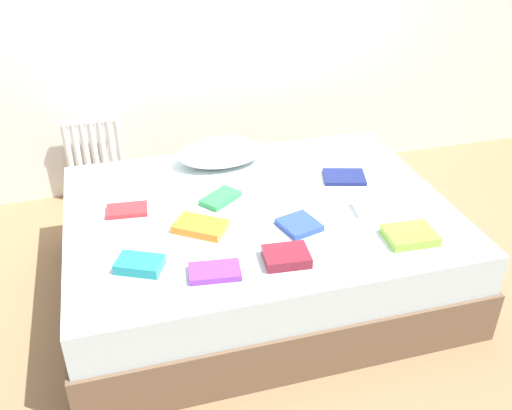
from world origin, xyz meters
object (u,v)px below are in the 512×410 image
at_px(pillow, 221,152).
at_px(textbook_purple, 215,272).
at_px(textbook_blue, 299,225).
at_px(radiator, 95,154).
at_px(textbook_teal, 140,264).
at_px(textbook_green, 220,198).
at_px(textbook_lime, 410,235).
at_px(textbook_red, 127,210).
at_px(bed, 258,246).
at_px(textbook_orange, 200,227).
at_px(textbook_white, 372,207).
at_px(textbook_navy, 344,177).
at_px(textbook_maroon, 286,257).

relative_size(pillow, textbook_purple, 2.27).
xyz_separation_m(pillow, textbook_blue, (0.22, -0.77, -0.06)).
height_order(radiator, textbook_teal, radiator).
distance_m(textbook_blue, textbook_green, 0.48).
xyz_separation_m(textbook_blue, textbook_lime, (0.47, -0.24, 0.01)).
relative_size(textbook_teal, textbook_red, 0.97).
bearing_deg(bed, textbook_orange, -157.76).
height_order(textbook_lime, textbook_green, textbook_lime).
bearing_deg(textbook_purple, textbook_white, 25.46).
relative_size(radiator, textbook_red, 2.57).
xyz_separation_m(textbook_white, textbook_orange, (-0.88, 0.06, 0.00)).
bearing_deg(textbook_navy, textbook_orange, -145.22).
xyz_separation_m(textbook_navy, textbook_orange, (-0.88, -0.30, 0.01)).
bearing_deg(textbook_red, textbook_teal, -82.84).
relative_size(pillow, textbook_maroon, 2.50).
bearing_deg(bed, textbook_navy, 16.36).
relative_size(textbook_teal, textbook_lime, 0.86).
height_order(radiator, textbook_maroon, radiator).
height_order(textbook_purple, textbook_navy, textbook_purple).
bearing_deg(textbook_green, textbook_purple, -142.52).
xyz_separation_m(radiator, textbook_blue, (0.95, -1.44, 0.17)).
relative_size(textbook_blue, textbook_maroon, 0.90).
distance_m(textbook_white, textbook_maroon, 0.63).
xyz_separation_m(radiator, textbook_maroon, (0.80, -1.69, 0.18)).
height_order(textbook_orange, textbook_green, textbook_orange).
xyz_separation_m(bed, textbook_orange, (-0.33, -0.14, 0.27)).
bearing_deg(textbook_purple, textbook_orange, 96.02).
xyz_separation_m(textbook_green, textbook_maroon, (0.17, -0.60, 0.01)).
height_order(textbook_white, textbook_purple, textbook_white).
distance_m(radiator, textbook_red, 1.09).
relative_size(radiator, textbook_orange, 2.16).
bearing_deg(textbook_blue, textbook_maroon, -136.76).
distance_m(radiator, textbook_blue, 1.74).
relative_size(textbook_purple, textbook_maroon, 1.10).
bearing_deg(textbook_lime, textbook_green, 145.99).
height_order(bed, textbook_teal, textbook_teal).
xyz_separation_m(textbook_white, textbook_maroon, (-0.56, -0.29, 0.01)).
distance_m(textbook_purple, textbook_red, 0.70).
xyz_separation_m(pillow, textbook_white, (0.63, -0.72, -0.06)).
distance_m(textbook_purple, textbook_navy, 1.10).
distance_m(radiator, textbook_maroon, 1.88).
height_order(radiator, textbook_lime, radiator).
bearing_deg(textbook_navy, textbook_white, -73.48).
distance_m(bed, textbook_orange, 0.45).
height_order(textbook_blue, textbook_orange, textbook_orange).
height_order(textbook_navy, textbook_orange, textbook_orange).
relative_size(textbook_green, textbook_maroon, 1.05).
bearing_deg(textbook_teal, textbook_white, 33.75).
xyz_separation_m(pillow, textbook_navy, (0.63, -0.36, -0.07)).
bearing_deg(bed, textbook_white, -19.45).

